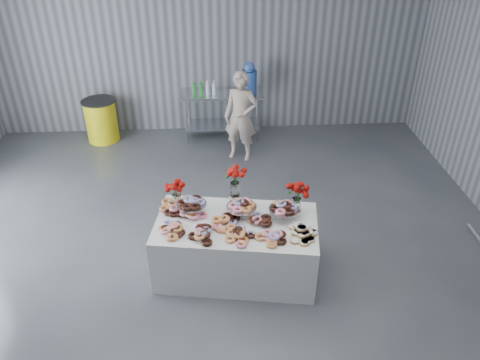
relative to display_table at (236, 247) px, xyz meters
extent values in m
plane|color=#393C41|center=(-0.31, -0.35, -0.38)|extent=(9.00, 9.00, 0.00)
cube|color=gray|center=(-0.31, 4.15, 1.62)|extent=(8.00, 0.04, 4.00)
cube|color=white|center=(0.00, 0.00, 0.00)|extent=(2.03, 1.28, 0.75)
cube|color=silver|center=(-0.06, 3.75, 0.51)|extent=(1.50, 0.60, 0.04)
cube|color=silver|center=(-0.06, 3.75, -0.12)|extent=(1.40, 0.55, 0.03)
cylinder|color=silver|center=(-0.71, 3.50, 0.05)|extent=(0.04, 0.04, 0.86)
cylinder|color=silver|center=(0.59, 3.50, 0.05)|extent=(0.04, 0.04, 0.86)
cylinder|color=silver|center=(-0.71, 4.00, 0.05)|extent=(0.04, 0.04, 0.86)
cylinder|color=silver|center=(0.59, 4.00, 0.05)|extent=(0.04, 0.04, 0.86)
cylinder|color=silver|center=(-0.52, 0.23, 0.44)|extent=(0.06, 0.06, 0.12)
cylinder|color=silver|center=(-0.52, 0.23, 0.50)|extent=(0.36, 0.36, 0.01)
cylinder|color=silver|center=(0.07, 0.14, 0.44)|extent=(0.06, 0.06, 0.12)
cylinder|color=silver|center=(0.07, 0.14, 0.50)|extent=(0.36, 0.36, 0.01)
cylinder|color=silver|center=(0.57, 0.07, 0.44)|extent=(0.06, 0.06, 0.12)
cylinder|color=silver|center=(0.57, 0.07, 0.50)|extent=(0.36, 0.36, 0.01)
cylinder|color=white|center=(-0.70, 0.36, 0.46)|extent=(0.11, 0.11, 0.18)
cylinder|color=#1E5919|center=(-0.70, 0.36, 0.59)|extent=(0.04, 0.04, 0.18)
cylinder|color=white|center=(0.74, 0.19, 0.46)|extent=(0.11, 0.11, 0.18)
cylinder|color=#1E5919|center=(0.74, 0.19, 0.59)|extent=(0.04, 0.04, 0.18)
cylinder|color=silver|center=(0.00, 0.35, 0.45)|extent=(0.14, 0.14, 0.15)
cylinder|color=white|center=(0.00, 0.35, 0.61)|extent=(0.11, 0.11, 0.18)
cylinder|color=#1E5919|center=(0.00, 0.35, 0.75)|extent=(0.04, 0.04, 0.18)
cylinder|color=#3A68C5|center=(0.44, 3.75, 0.73)|extent=(0.28, 0.28, 0.40)
sphere|color=#3A68C5|center=(0.44, 3.75, 0.98)|extent=(0.20, 0.20, 0.20)
imported|color=#CC8C93|center=(0.23, 2.92, 0.41)|extent=(0.66, 0.54, 1.56)
cylinder|color=yellow|center=(-2.33, 3.75, 0.01)|extent=(0.58, 0.58, 0.78)
cylinder|color=black|center=(-2.33, 3.75, 0.41)|extent=(0.62, 0.62, 0.02)
camera|label=1|loc=(-0.22, -4.38, 3.71)|focal=35.00mm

